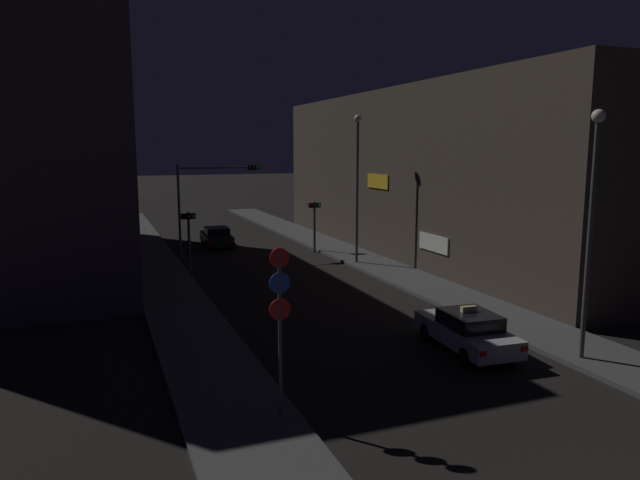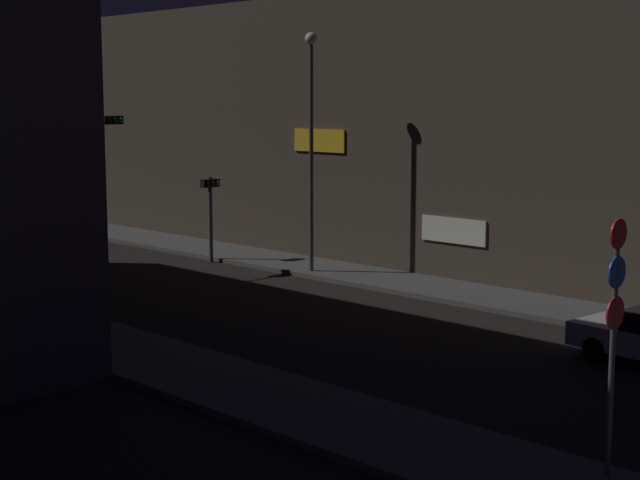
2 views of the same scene
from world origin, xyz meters
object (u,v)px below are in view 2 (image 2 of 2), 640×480
far_car (23,247)px  traffic_light_left_kerb (49,229)px  sign_pole_left (614,324)px  traffic_light_right_kerb (211,201)px  street_lamp_far_block (311,124)px  traffic_light_overhead (44,162)px

far_car → traffic_light_left_kerb: (-3.08, -7.67, 1.73)m
far_car → sign_pole_left: (-3.82, -27.44, 2.06)m
traffic_light_left_kerb → traffic_light_right_kerb: 9.31m
traffic_light_right_kerb → traffic_light_left_kerb: bearing=-161.2°
traffic_light_right_kerb → street_lamp_far_block: street_lamp_far_block is taller
traffic_light_overhead → traffic_light_left_kerb: traffic_light_overhead is taller
far_car → street_lamp_far_block: 12.60m
traffic_light_overhead → traffic_light_right_kerb: 7.15m
traffic_light_left_kerb → street_lamp_far_block: 10.36m
traffic_light_left_kerb → traffic_light_right_kerb: (8.81, 3.00, 0.03)m
traffic_light_overhead → traffic_light_left_kerb: bearing=-117.7°
far_car → traffic_light_overhead: traffic_light_overhead is taller
far_car → sign_pole_left: size_ratio=1.03×
traffic_light_overhead → street_lamp_far_block: street_lamp_far_block is taller
traffic_light_overhead → street_lamp_far_block: bearing=-35.8°
traffic_light_overhead → traffic_light_left_kerb: 4.57m
traffic_light_left_kerb → sign_pole_left: size_ratio=0.78×
street_lamp_far_block → sign_pole_left: bearing=-120.2°
street_lamp_far_block → traffic_light_overhead: bearing=144.2°
far_car → sign_pole_left: 27.78m
far_car → traffic_light_overhead: 5.47m
far_car → sign_pole_left: sign_pole_left is taller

